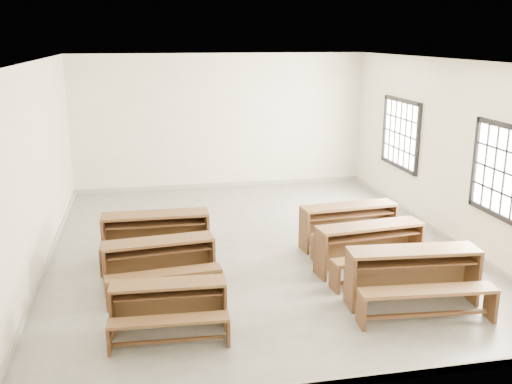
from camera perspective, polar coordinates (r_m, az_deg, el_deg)
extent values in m
plane|color=gray|center=(10.06, 0.00, -5.50)|extent=(8.50, 8.50, 0.00)
cube|color=white|center=(9.41, 0.00, 12.88)|extent=(7.00, 8.50, 0.05)
cube|color=beige|center=(13.71, -3.49, 7.01)|extent=(7.00, 0.05, 3.20)
cube|color=beige|center=(5.68, 8.42, -5.21)|extent=(7.00, 0.05, 3.20)
cube|color=beige|center=(9.57, -20.88, 2.39)|extent=(0.05, 8.50, 3.20)
cube|color=beige|center=(10.83, 18.39, 4.02)|extent=(0.05, 8.50, 3.20)
cube|color=gray|center=(14.03, -3.39, 0.73)|extent=(7.00, 0.04, 0.10)
cube|color=gray|center=(6.38, 7.87, -18.37)|extent=(7.00, 0.04, 0.10)
cube|color=gray|center=(10.01, -20.07, -6.29)|extent=(0.04, 8.50, 0.10)
cube|color=gray|center=(11.22, 17.75, -3.76)|extent=(0.04, 8.50, 0.10)
cube|color=white|center=(9.34, 23.73, 1.79)|extent=(0.02, 1.50, 1.30)
cube|color=black|center=(9.21, 24.08, 5.97)|extent=(0.06, 1.62, 0.08)
cube|color=black|center=(9.50, 23.19, -2.26)|extent=(0.06, 1.62, 0.08)
cube|color=black|center=(9.97, 21.08, 2.85)|extent=(0.06, 0.08, 1.46)
cube|color=white|center=(12.39, 14.32, 5.67)|extent=(0.02, 1.50, 1.30)
cube|color=black|center=(12.29, 14.44, 8.84)|extent=(0.06, 1.62, 0.08)
cube|color=black|center=(12.51, 14.03, 2.56)|extent=(0.06, 1.62, 0.08)
cube|color=black|center=(11.69, 15.88, 5.00)|extent=(0.06, 0.08, 1.46)
cube|color=black|center=(13.09, 12.76, 6.26)|extent=(0.06, 0.08, 1.46)
cube|color=brown|center=(7.20, -8.79, -9.06)|extent=(1.44, 0.43, 0.04)
cube|color=brown|center=(7.48, -8.69, -10.80)|extent=(1.43, 0.11, 0.61)
cube|color=#4F321B|center=(7.38, -14.20, -11.49)|extent=(0.05, 0.36, 0.61)
cube|color=#4F321B|center=(7.36, -3.17, -11.10)|extent=(0.05, 0.36, 0.61)
cube|color=#4F321B|center=(7.24, -8.75, -10.02)|extent=(1.33, 0.33, 0.02)
cube|color=brown|center=(6.93, -8.71, -12.56)|extent=(1.44, 0.32, 0.04)
cube|color=#4F321B|center=(7.06, -14.47, -14.05)|extent=(0.05, 0.25, 0.34)
cube|color=#4F321B|center=(7.04, -2.81, -13.65)|extent=(0.05, 0.25, 0.34)
cube|color=#4F321B|center=(7.05, -8.62, -14.49)|extent=(1.32, 0.11, 0.04)
cube|color=brown|center=(8.41, -9.75, -4.88)|extent=(1.64, 0.57, 0.04)
cube|color=brown|center=(8.71, -9.81, -6.72)|extent=(1.60, 0.21, 0.68)
cube|color=#4F321B|center=(8.49, -14.93, -7.62)|extent=(0.08, 0.40, 0.68)
cube|color=#4F321B|center=(8.66, -4.47, -6.65)|extent=(0.08, 0.40, 0.68)
cube|color=#4F321B|center=(8.44, -9.69, -5.82)|extent=(1.51, 0.45, 0.02)
cube|color=brown|center=(8.07, -9.17, -8.06)|extent=(1.63, 0.45, 0.04)
cube|color=#4F321B|center=(8.10, -14.68, -9.92)|extent=(0.07, 0.28, 0.38)
cube|color=#4F321B|center=(8.28, -3.68, -8.84)|extent=(0.07, 0.28, 0.38)
cube|color=#4F321B|center=(8.19, -9.08, -9.99)|extent=(1.48, 0.20, 0.04)
cube|color=brown|center=(9.47, -10.04, -2.23)|extent=(1.74, 0.47, 0.04)
cube|color=brown|center=(9.77, -9.95, -4.07)|extent=(1.74, 0.08, 0.74)
cube|color=#4F321B|center=(9.63, -14.99, -4.67)|extent=(0.05, 0.43, 0.74)
cube|color=#4F321B|center=(9.62, -4.88, -4.20)|extent=(0.05, 0.43, 0.74)
cube|color=#4F321B|center=(9.49, -10.00, -3.14)|extent=(1.61, 0.36, 0.02)
cube|color=brown|center=(9.07, -9.92, -5.19)|extent=(1.74, 0.34, 0.04)
cube|color=#4F321B|center=(9.19, -15.17, -6.74)|extent=(0.05, 0.30, 0.41)
cube|color=#4F321B|center=(9.18, -4.54, -6.25)|extent=(0.05, 0.30, 0.41)
cube|color=#4F321B|center=(9.19, -9.83, -7.09)|extent=(1.61, 0.09, 0.04)
cube|color=brown|center=(8.02, 15.51, -5.66)|extent=(1.81, 0.59, 0.04)
cube|color=brown|center=(8.34, 14.80, -7.76)|extent=(1.78, 0.19, 0.76)
cube|color=#4F321B|center=(7.90, 9.37, -8.77)|extent=(0.08, 0.45, 0.76)
cube|color=#4F321B|center=(8.52, 20.79, -7.77)|extent=(0.08, 0.45, 0.76)
cube|color=#4F321B|center=(8.06, 15.49, -6.75)|extent=(1.67, 0.47, 0.02)
cube|color=brown|center=(7.69, 16.84, -9.41)|extent=(1.80, 0.46, 0.04)
cube|color=#4F321B|center=(7.50, 10.46, -11.61)|extent=(0.07, 0.31, 0.42)
cube|color=#4F321B|center=(8.15, 22.43, -10.29)|extent=(0.07, 0.31, 0.42)
cube|color=#4F321B|center=(7.83, 16.65, -11.64)|extent=(1.65, 0.19, 0.04)
cube|color=brown|center=(9.00, 11.35, -3.33)|extent=(1.74, 0.61, 0.04)
cube|color=brown|center=(9.28, 10.66, -5.22)|extent=(1.70, 0.23, 0.72)
cube|color=#4F321B|center=(8.77, 6.44, -6.27)|extent=(0.09, 0.43, 0.72)
cube|color=#4F321B|center=(9.54, 15.62, -4.97)|extent=(0.09, 0.43, 0.72)
cube|color=#4F321B|center=(9.03, 11.37, -4.27)|extent=(1.60, 0.49, 0.02)
cube|color=brown|center=(8.68, 12.90, -6.36)|extent=(1.72, 0.48, 0.04)
cube|color=#4F321B|center=(8.40, 7.86, -8.51)|extent=(0.08, 0.30, 0.40)
cube|color=#4F321B|center=(9.20, 17.32, -6.94)|extent=(0.08, 0.30, 0.40)
cube|color=#4F321B|center=(8.80, 12.78, -8.29)|extent=(1.57, 0.23, 0.04)
cube|color=brown|center=(9.99, 9.29, -1.38)|extent=(1.72, 0.56, 0.04)
cube|color=brown|center=(10.27, 8.75, -3.12)|extent=(1.69, 0.19, 0.72)
cube|color=#4F321B|center=(9.80, 4.83, -3.91)|extent=(0.08, 0.42, 0.72)
cube|color=#4F321B|center=(10.48, 13.28, -2.99)|extent=(0.08, 0.42, 0.72)
cube|color=#4F321B|center=(10.02, 9.31, -2.22)|extent=(1.58, 0.45, 0.02)
cube|color=brown|center=(9.65, 10.52, -4.02)|extent=(1.71, 0.44, 0.04)
cube|color=#4F321B|center=(9.40, 5.93, -5.81)|extent=(0.07, 0.30, 0.40)
cube|color=#4F321B|center=(10.11, 14.65, -4.71)|extent=(0.07, 0.30, 0.40)
cube|color=#4F321B|center=(9.76, 10.43, -5.78)|extent=(1.56, 0.19, 0.04)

